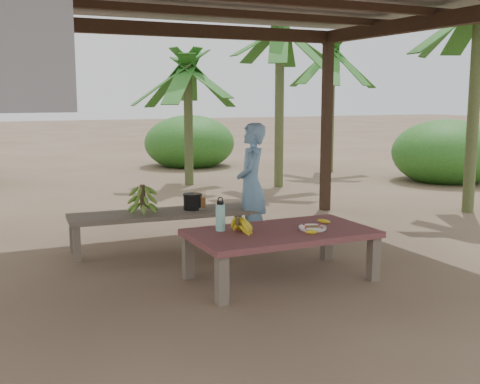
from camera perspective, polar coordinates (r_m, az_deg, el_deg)
name	(u,v)px	position (r m, az deg, el deg)	size (l,w,h in m)	color
ground	(223,267)	(6.48, -1.67, -7.14)	(80.00, 80.00, 0.00)	brown
work_table	(281,237)	(5.97, 3.88, -4.26)	(1.80, 1.00, 0.50)	brown
bench	(163,216)	(7.22, -7.28, -2.30)	(2.24, 0.78, 0.45)	brown
ripe_banana_bunch	(238,225)	(5.79, -0.21, -3.16)	(0.28, 0.24, 0.17)	yellow
plate	(313,228)	(6.01, 6.90, -3.41)	(0.27, 0.27, 0.04)	white
loose_banana_front	(312,232)	(5.82, 6.80, -3.78)	(0.04, 0.16, 0.04)	yellow
loose_banana_side	(324,221)	(6.33, 7.96, -2.76)	(0.04, 0.13, 0.04)	yellow
water_flask	(220,216)	(5.91, -1.88, -2.33)	(0.09, 0.09, 0.34)	#45D9C6
green_banana_stalk	(143,198)	(7.12, -9.21, -0.59)	(0.31, 0.31, 0.35)	#598C2D
cooking_pot	(193,202)	(7.30, -4.52, -0.94)	(0.22, 0.22, 0.19)	black
skewer_rack	(200,200)	(7.25, -3.85, -0.79)	(0.18, 0.08, 0.24)	#A57F47
woman	(251,184)	(7.34, 1.08, 0.75)	(0.54, 0.36, 1.49)	#72A5D8
banana_plant_ne	(280,41)	(12.05, 3.81, 14.06)	(1.80, 1.80, 3.35)	#596638
banana_plant_n	(188,79)	(12.28, -4.97, 10.62)	(1.80, 1.80, 2.62)	#596638
banana_plant_e	(479,24)	(10.05, 21.71, 14.58)	(1.80, 1.80, 3.37)	#596638
banana_plant_far	(332,64)	(14.51, 8.68, 11.95)	(1.80, 1.80, 3.04)	#596638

